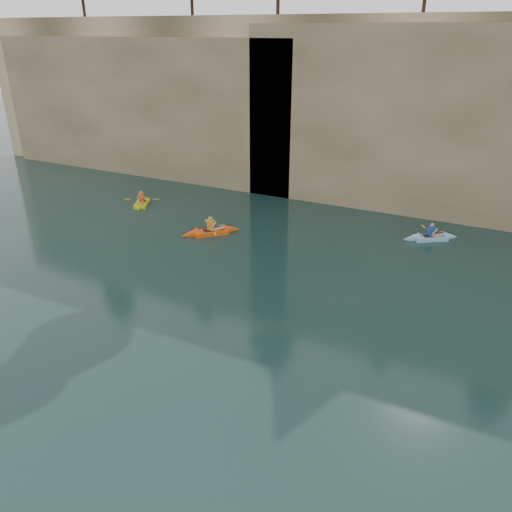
% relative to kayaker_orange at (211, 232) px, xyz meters
% --- Properties ---
extents(ground, '(160.00, 160.00, 0.00)m').
position_rel_kayaker_orange_xyz_m(ground, '(8.38, -13.37, -0.16)').
color(ground, black).
rests_on(ground, ground).
extents(cliff, '(70.00, 16.00, 12.00)m').
position_rel_kayaker_orange_xyz_m(cliff, '(8.38, 16.63, 5.84)').
color(cliff, tan).
rests_on(cliff, ground).
extents(cliff_slab_west, '(26.00, 2.40, 10.56)m').
position_rel_kayaker_orange_xyz_m(cliff_slab_west, '(-11.62, 9.23, 5.12)').
color(cliff_slab_west, tan).
rests_on(cliff_slab_west, ground).
extents(cliff_slab_center, '(24.00, 2.40, 11.40)m').
position_rel_kayaker_orange_xyz_m(cliff_slab_center, '(10.38, 9.23, 5.54)').
color(cliff_slab_center, tan).
rests_on(cliff_slab_center, ground).
extents(sea_cave_west, '(4.50, 1.00, 4.00)m').
position_rel_kayaker_orange_xyz_m(sea_cave_west, '(-9.62, 8.58, 1.84)').
color(sea_cave_west, black).
rests_on(sea_cave_west, ground).
extents(sea_cave_center, '(3.50, 1.00, 3.20)m').
position_rel_kayaker_orange_xyz_m(sea_cave_center, '(4.38, 8.58, 1.44)').
color(sea_cave_center, black).
rests_on(sea_cave_center, ground).
extents(kayaker_orange, '(2.99, 2.99, 1.31)m').
position_rel_kayaker_orange_xyz_m(kayaker_orange, '(0.00, 0.00, 0.00)').
color(kayaker_orange, '#E64C0E').
rests_on(kayaker_orange, ground).
extents(kayaker_yellow, '(2.14, 2.92, 1.19)m').
position_rel_kayaker_orange_xyz_m(kayaker_yellow, '(-6.80, 2.39, -0.01)').
color(kayaker_yellow, yellow).
rests_on(kayaker_yellow, ground).
extents(kayaker_ltblue_mid, '(3.06, 2.38, 1.21)m').
position_rel_kayaker_orange_xyz_m(kayaker_ltblue_mid, '(11.33, 4.78, -0.01)').
color(kayaker_ltblue_mid, '#83B4DB').
rests_on(kayaker_ltblue_mid, ground).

